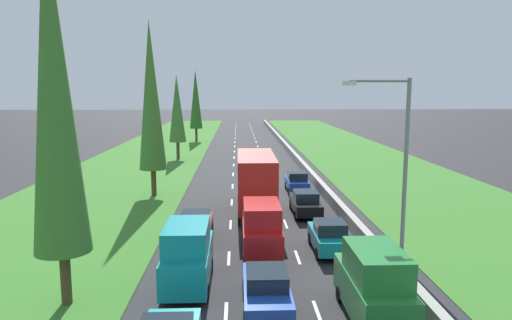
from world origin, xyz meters
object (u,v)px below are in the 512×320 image
object	(u,v)px
poplar_tree_fourth	(196,100)
poplar_tree_nearest	(54,88)
blue_sedan_centre_lane	(266,289)
poplar_tree_third	(177,109)
green_van_right_lane	(374,284)
black_sedan_right_lane_fourth	(305,203)
red_van_centre_lane	(261,229)
teal_van_left_lane	(188,255)
blue_hatchback_right_lane	(297,182)
red_box_truck_centre_lane	(255,182)
maroon_sedan_left_lane	(196,226)
poplar_tree_second	(151,96)
street_light_mast	(399,159)
teal_hatchback_right_lane	(329,236)

from	to	relation	value
poplar_tree_fourth	poplar_tree_nearest	bearing A→B (deg)	-89.93
blue_sedan_centre_lane	poplar_tree_third	bearing A→B (deg)	101.81
green_van_right_lane	black_sedan_right_lane_fourth	bearing A→B (deg)	91.29
red_van_centre_lane	teal_van_left_lane	bearing A→B (deg)	-132.70
blue_hatchback_right_lane	poplar_tree_third	bearing A→B (deg)	122.61
red_box_truck_centre_lane	maroon_sedan_left_lane	size ratio (longest dim) A/B	2.09
teal_van_left_lane	maroon_sedan_left_lane	xyz separation A→B (m)	(-0.23, 6.33, -0.59)
maroon_sedan_left_lane	blue_sedan_centre_lane	bearing A→B (deg)	-68.02
black_sedan_right_lane_fourth	maroon_sedan_left_lane	size ratio (longest dim) A/B	1.00
poplar_tree_second	poplar_tree_third	bearing A→B (deg)	91.67
green_van_right_lane	red_box_truck_centre_lane	world-z (taller)	red_box_truck_centre_lane
blue_hatchback_right_lane	poplar_tree_fourth	xyz separation A→B (m)	(-11.82, 39.71, 6.11)
blue_sedan_centre_lane	poplar_tree_second	bearing A→B (deg)	111.33
blue_sedan_centre_lane	poplar_tree_third	distance (m)	41.57
maroon_sedan_left_lane	poplar_tree_second	size ratio (longest dim) A/B	0.33
black_sedan_right_lane_fourth	red_box_truck_centre_lane	bearing A→B (deg)	169.85
blue_hatchback_right_lane	poplar_tree_nearest	world-z (taller)	poplar_tree_nearest
teal_van_left_lane	poplar_tree_nearest	size ratio (longest dim) A/B	0.33
teal_van_left_lane	black_sedan_right_lane_fourth	bearing A→B (deg)	59.81
street_light_mast	teal_hatchback_right_lane	bearing A→B (deg)	145.95
maroon_sedan_left_lane	poplar_tree_fourth	world-z (taller)	poplar_tree_fourth
teal_van_left_lane	poplar_tree_third	distance (m)	38.67
green_van_right_lane	poplar_tree_third	xyz separation A→B (m)	(-12.30, 41.40, 4.81)
black_sedan_right_lane_fourth	green_van_right_lane	bearing A→B (deg)	-88.71
teal_hatchback_right_lane	poplar_tree_third	xyz separation A→B (m)	(-12.12, 33.94, 5.37)
blue_hatchback_right_lane	blue_sedan_centre_lane	bearing A→B (deg)	-100.33
red_van_centre_lane	maroon_sedan_left_lane	distance (m)	4.53
blue_sedan_centre_lane	red_van_centre_lane	bearing A→B (deg)	88.96
blue_sedan_centre_lane	red_van_centre_lane	size ratio (longest dim) A/B	0.92
poplar_tree_fourth	street_light_mast	distance (m)	58.22
black_sedan_right_lane_fourth	maroon_sedan_left_lane	xyz separation A→B (m)	(-7.02, -5.34, 0.00)
teal_van_left_lane	street_light_mast	size ratio (longest dim) A/B	0.54
red_van_centre_lane	poplar_tree_fourth	bearing A→B (deg)	98.37
black_sedan_right_lane_fourth	blue_hatchback_right_lane	bearing A→B (deg)	87.41
poplar_tree_nearest	poplar_tree_third	world-z (taller)	poplar_tree_nearest
teal_hatchback_right_lane	maroon_sedan_left_lane	size ratio (longest dim) A/B	0.87
teal_van_left_lane	poplar_tree_second	bearing A→B (deg)	104.47
maroon_sedan_left_lane	teal_hatchback_right_lane	bearing A→B (deg)	-17.41
red_box_truck_centre_lane	black_sedan_right_lane_fourth	xyz separation A→B (m)	(3.40, -0.61, -1.37)
red_van_centre_lane	red_box_truck_centre_lane	bearing A→B (deg)	89.84
red_van_centre_lane	street_light_mast	bearing A→B (deg)	-13.06
teal_van_left_lane	blue_hatchback_right_lane	bearing A→B (deg)	69.30
blue_sedan_centre_lane	maroon_sedan_left_lane	bearing A→B (deg)	111.98
blue_sedan_centre_lane	poplar_tree_nearest	size ratio (longest dim) A/B	0.30
maroon_sedan_left_lane	poplar_tree_nearest	size ratio (longest dim) A/B	0.30
poplar_tree_fourth	teal_van_left_lane	bearing A→B (deg)	-85.40
green_van_right_lane	teal_hatchback_right_lane	xyz separation A→B (m)	(-0.19, 7.46, -0.56)
black_sedan_right_lane_fourth	red_van_centre_lane	bearing A→B (deg)	-113.11
blue_sedan_centre_lane	poplar_tree_fourth	xyz separation A→B (m)	(-7.97, 60.84, 6.13)
poplar_tree_nearest	blue_hatchback_right_lane	bearing A→B (deg)	60.06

